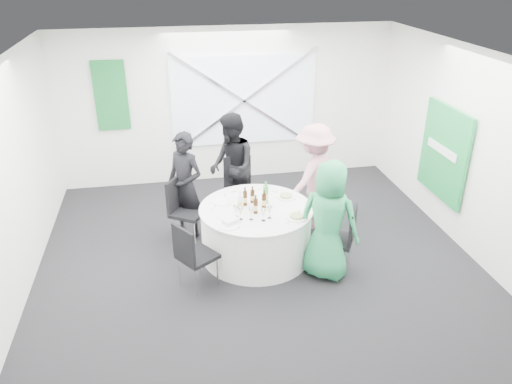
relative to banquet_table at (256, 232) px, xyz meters
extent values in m
plane|color=black|center=(0.00, -0.20, -0.38)|extent=(6.00, 6.00, 0.00)
plane|color=silver|center=(0.00, -0.20, 2.42)|extent=(6.00, 6.00, 0.00)
plane|color=white|center=(0.00, 2.80, 1.02)|extent=(6.00, 0.00, 6.00)
plane|color=white|center=(0.00, -3.20, 1.02)|extent=(6.00, 0.00, 6.00)
plane|color=white|center=(-3.00, -0.20, 1.02)|extent=(0.00, 6.00, 6.00)
plane|color=white|center=(3.00, -0.20, 1.02)|extent=(0.00, 6.00, 6.00)
cube|color=silver|center=(0.30, 2.76, 1.12)|extent=(2.60, 0.03, 1.60)
cube|color=silver|center=(0.30, 2.72, 1.12)|extent=(2.63, 0.05, 1.84)
cube|color=silver|center=(0.30, 2.72, 1.12)|extent=(2.63, 0.05, 1.84)
cube|color=#146625|center=(-2.00, 2.75, 1.32)|extent=(0.55, 0.04, 1.20)
cube|color=#1A9341|center=(2.94, 0.40, 0.82)|extent=(0.05, 1.20, 1.40)
cylinder|color=silver|center=(0.00, 0.00, -0.01)|extent=(1.52, 1.52, 0.74)
cylinder|color=silver|center=(0.00, 0.00, 0.37)|extent=(1.56, 1.56, 0.02)
cube|color=black|center=(-0.05, 1.07, 0.11)|extent=(0.48, 0.48, 0.05)
cube|color=black|center=(-0.06, 1.29, 0.39)|extent=(0.44, 0.06, 0.49)
cylinder|color=silver|center=(0.13, 1.26, -0.14)|extent=(0.02, 0.02, 0.47)
cylinder|color=silver|center=(-0.25, 1.24, -0.14)|extent=(0.02, 0.02, 0.47)
cylinder|color=silver|center=(0.14, 0.89, -0.14)|extent=(0.02, 0.02, 0.47)
cylinder|color=silver|center=(-0.23, 0.87, -0.14)|extent=(0.02, 0.02, 0.47)
cube|color=black|center=(-0.90, 0.57, 0.10)|extent=(0.61, 0.61, 0.05)
cube|color=black|center=(-1.08, 0.68, 0.36)|extent=(0.26, 0.38, 0.48)
cylinder|color=silver|center=(-0.95, 0.82, -0.15)|extent=(0.02, 0.02, 0.46)
cylinder|color=silver|center=(-1.15, 0.51, -0.15)|extent=(0.02, 0.02, 0.46)
cylinder|color=silver|center=(-0.65, 0.62, -0.15)|extent=(0.02, 0.02, 0.46)
cylinder|color=silver|center=(-0.84, 0.32, -0.15)|extent=(0.02, 0.02, 0.46)
cube|color=black|center=(1.05, 0.49, 0.08)|extent=(0.57, 0.57, 0.05)
cube|color=black|center=(1.23, 0.57, 0.34)|extent=(0.21, 0.39, 0.46)
cylinder|color=silver|center=(1.28, 0.40, -0.16)|extent=(0.02, 0.02, 0.44)
cylinder|color=silver|center=(1.13, 0.72, -0.16)|extent=(0.02, 0.02, 0.44)
cylinder|color=silver|center=(0.96, 0.25, -0.16)|extent=(0.02, 0.02, 0.44)
cylinder|color=silver|center=(0.81, 0.57, -0.16)|extent=(0.02, 0.02, 0.44)
cube|color=black|center=(0.97, -0.54, 0.08)|extent=(0.59, 0.59, 0.05)
cube|color=black|center=(1.15, -0.64, 0.34)|extent=(0.24, 0.38, 0.46)
cylinder|color=silver|center=(1.04, -0.78, -0.16)|extent=(0.02, 0.02, 0.44)
cylinder|color=silver|center=(1.21, -0.47, -0.16)|extent=(0.02, 0.02, 0.44)
cylinder|color=silver|center=(0.74, -0.61, -0.16)|extent=(0.02, 0.02, 0.44)
cylinder|color=silver|center=(0.91, -0.30, -0.16)|extent=(0.02, 0.02, 0.44)
cube|color=black|center=(-0.86, -0.58, 0.07)|extent=(0.59, 0.59, 0.05)
cube|color=black|center=(-1.03, -0.70, 0.33)|extent=(0.26, 0.36, 0.46)
cylinder|color=silver|center=(-1.10, -0.54, -0.16)|extent=(0.02, 0.02, 0.43)
cylinder|color=silver|center=(-0.90, -0.82, -0.16)|extent=(0.02, 0.02, 0.43)
cylinder|color=silver|center=(-0.81, -0.34, -0.16)|extent=(0.02, 0.02, 0.43)
cylinder|color=silver|center=(-0.62, -0.63, -0.16)|extent=(0.02, 0.02, 0.43)
imported|color=black|center=(-0.91, 0.78, 0.43)|extent=(0.70, 0.68, 1.63)
imported|color=black|center=(-0.15, 1.26, 0.48)|extent=(0.55, 0.88, 1.71)
imported|color=pink|center=(1.03, 0.71, 0.45)|extent=(1.16, 1.02, 1.66)
imported|color=#29975A|center=(0.83, -0.62, 0.43)|extent=(0.95, 0.89, 1.63)
cylinder|color=white|center=(-0.05, 0.54, 0.39)|extent=(0.27, 0.27, 0.01)
cylinder|color=white|center=(-0.42, 0.27, 0.39)|extent=(0.30, 0.30, 0.01)
cylinder|color=white|center=(0.48, 0.24, 0.39)|extent=(0.27, 0.27, 0.01)
cylinder|color=#7F9D54|center=(0.48, 0.24, 0.41)|extent=(0.18, 0.18, 0.02)
cylinder|color=white|center=(0.47, -0.38, 0.39)|extent=(0.28, 0.28, 0.01)
cylinder|color=#7F9D54|center=(0.47, -0.38, 0.41)|extent=(0.18, 0.18, 0.02)
cylinder|color=white|center=(-0.43, -0.42, 0.39)|extent=(0.29, 0.29, 0.01)
cube|color=silver|center=(-0.40, -0.37, 0.42)|extent=(0.23, 0.21, 0.05)
cylinder|color=#3B1E0A|center=(-0.13, 0.11, 0.48)|extent=(0.06, 0.06, 0.21)
cylinder|color=#3B1E0A|center=(-0.13, 0.11, 0.62)|extent=(0.02, 0.02, 0.06)
cylinder|color=#E4C378|center=(-0.13, 0.11, 0.46)|extent=(0.06, 0.06, 0.07)
cylinder|color=#3B1E0A|center=(-0.02, 0.18, 0.47)|extent=(0.06, 0.06, 0.18)
cylinder|color=#3B1E0A|center=(-0.02, 0.18, 0.59)|extent=(0.02, 0.02, 0.06)
cylinder|color=#E4C378|center=(-0.02, 0.18, 0.45)|extent=(0.06, 0.06, 0.06)
cylinder|color=#3B1E0A|center=(0.11, -0.01, 0.48)|extent=(0.06, 0.06, 0.20)
cylinder|color=#3B1E0A|center=(0.11, -0.01, 0.61)|extent=(0.02, 0.02, 0.06)
cylinder|color=#E4C378|center=(0.11, -0.01, 0.46)|extent=(0.06, 0.06, 0.07)
cylinder|color=#3B1E0A|center=(-0.03, -0.15, 0.48)|extent=(0.06, 0.06, 0.21)
cylinder|color=#3B1E0A|center=(-0.03, -0.15, 0.62)|extent=(0.02, 0.02, 0.06)
cylinder|color=#E4C378|center=(-0.03, -0.15, 0.46)|extent=(0.06, 0.06, 0.07)
cylinder|color=green|center=(0.16, 0.12, 0.51)|extent=(0.08, 0.08, 0.27)
cylinder|color=green|center=(0.16, 0.12, 0.67)|extent=(0.03, 0.03, 0.06)
cylinder|color=#E4C378|center=(0.16, 0.12, 0.49)|extent=(0.08, 0.08, 0.09)
cylinder|color=white|center=(-0.22, -0.01, 0.49)|extent=(0.08, 0.08, 0.22)
cylinder|color=white|center=(-0.22, -0.01, 0.63)|extent=(0.03, 0.03, 0.06)
cylinder|color=#E4C378|center=(-0.22, -0.01, 0.47)|extent=(0.08, 0.08, 0.08)
cylinder|color=white|center=(0.03, -0.37, 0.38)|extent=(0.06, 0.06, 0.00)
cylinder|color=white|center=(0.03, -0.37, 0.43)|extent=(0.01, 0.01, 0.10)
cone|color=white|center=(0.03, -0.37, 0.51)|extent=(0.07, 0.07, 0.08)
cylinder|color=white|center=(-0.12, -0.31, 0.38)|extent=(0.06, 0.06, 0.00)
cylinder|color=white|center=(-0.12, -0.31, 0.43)|extent=(0.01, 0.01, 0.10)
cone|color=white|center=(-0.12, -0.31, 0.51)|extent=(0.07, 0.07, 0.08)
cylinder|color=white|center=(-0.30, -0.21, 0.38)|extent=(0.06, 0.06, 0.00)
cylinder|color=white|center=(-0.30, -0.21, 0.43)|extent=(0.01, 0.01, 0.10)
cone|color=white|center=(-0.30, -0.21, 0.51)|extent=(0.07, 0.07, 0.08)
cylinder|color=white|center=(-0.26, -0.28, 0.38)|extent=(0.06, 0.06, 0.00)
cylinder|color=white|center=(-0.26, -0.28, 0.43)|extent=(0.01, 0.01, 0.10)
cone|color=white|center=(-0.26, -0.28, 0.51)|extent=(0.07, 0.07, 0.08)
cylinder|color=white|center=(0.12, -0.31, 0.38)|extent=(0.06, 0.06, 0.00)
cylinder|color=white|center=(0.12, -0.31, 0.43)|extent=(0.01, 0.01, 0.10)
cone|color=white|center=(0.12, -0.31, 0.51)|extent=(0.07, 0.07, 0.08)
cube|color=silver|center=(-0.53, -0.21, 0.38)|extent=(0.11, 0.13, 0.01)
cube|color=silver|center=(-0.35, -0.46, 0.38)|extent=(0.10, 0.13, 0.01)
cube|color=silver|center=(0.55, 0.18, 0.38)|extent=(0.10, 0.13, 0.01)
cube|color=silver|center=(0.35, 0.46, 0.38)|extent=(0.10, 0.13, 0.01)
cube|color=silver|center=(-0.38, 0.43, 0.38)|extent=(0.09, 0.14, 0.01)
cube|color=silver|center=(-0.57, 0.10, 0.38)|extent=(0.08, 0.14, 0.01)
cube|color=silver|center=(0.15, 0.56, 0.38)|extent=(0.15, 0.02, 0.01)
cube|color=silver|center=(-0.18, 0.55, 0.38)|extent=(0.15, 0.02, 0.01)
cube|color=silver|center=(0.34, -0.46, 0.38)|extent=(0.10, 0.13, 0.01)
cube|color=silver|center=(0.52, -0.25, 0.38)|extent=(0.11, 0.12, 0.01)
camera|label=1|loc=(-1.12, -5.93, 3.53)|focal=35.00mm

